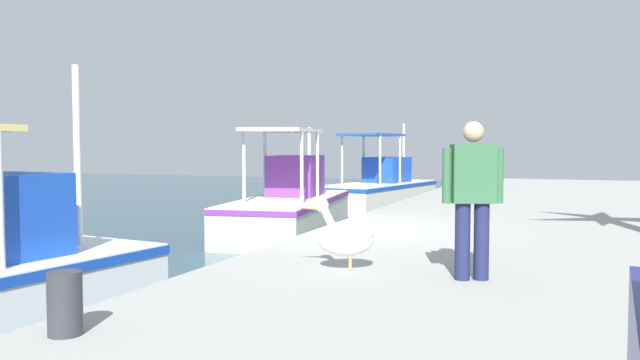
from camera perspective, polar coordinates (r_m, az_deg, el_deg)
fishing_boat_second at (r=15.99m, az=-2.77°, el=-2.40°), size 6.21×2.87×2.72m
fishing_boat_third at (r=22.59m, az=5.30°, el=-0.88°), size 6.12×3.10×3.03m
pelican at (r=7.24m, az=2.36°, el=-4.97°), size 0.54×0.96×0.82m
fisherman_standing at (r=6.87m, az=13.49°, el=-1.08°), size 0.39×0.60×1.67m
mooring_bollard_second at (r=5.20m, az=-21.85°, el=-10.21°), size 0.25×0.25×0.48m
mooring_bollard_third at (r=21.22m, az=11.70°, el=-0.14°), size 0.25×0.25×0.47m
mooring_bollard_fourth at (r=23.86m, az=12.76°, el=0.30°), size 0.25×0.25×0.55m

